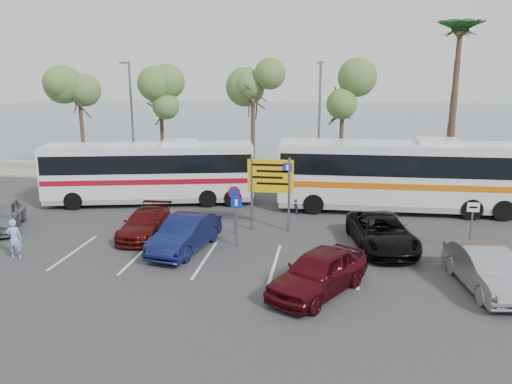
# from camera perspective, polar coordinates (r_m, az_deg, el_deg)

# --- Properties ---
(ground) EXTENTS (120.00, 120.00, 0.00)m
(ground) POSITION_cam_1_polar(r_m,az_deg,el_deg) (21.54, -2.07, -6.90)
(ground) COLOR #2F3032
(ground) RESTS_ON ground
(kerb_strip) EXTENTS (44.00, 2.40, 0.15)m
(kerb_strip) POSITION_cam_1_polar(r_m,az_deg,el_deg) (34.84, 2.10, 1.29)
(kerb_strip) COLOR gray
(kerb_strip) RESTS_ON ground
(seawall) EXTENTS (48.00, 0.80, 0.60)m
(seawall) POSITION_cam_1_polar(r_m,az_deg,el_deg) (36.74, 2.45, 2.30)
(seawall) COLOR gray
(seawall) RESTS_ON ground
(sea) EXTENTS (140.00, 140.00, 0.00)m
(sea) POSITION_cam_1_polar(r_m,az_deg,el_deg) (80.26, 5.78, 8.28)
(sea) COLOR #445B6D
(sea) RESTS_ON ground
(tree_far_left) EXTENTS (3.20, 3.20, 7.60)m
(tree_far_left) POSITION_cam_1_polar(r_m,az_deg,el_deg) (38.19, -19.60, 11.09)
(tree_far_left) COLOR #382619
(tree_far_left) RESTS_ON kerb_strip
(tree_left) EXTENTS (3.20, 3.20, 7.20)m
(tree_left) POSITION_cam_1_polar(r_m,az_deg,el_deg) (35.82, -10.88, 10.98)
(tree_left) COLOR #382619
(tree_left) RESTS_ON kerb_strip
(tree_mid) EXTENTS (3.20, 3.20, 8.00)m
(tree_mid) POSITION_cam_1_polar(r_m,az_deg,el_deg) (34.22, -0.36, 12.19)
(tree_mid) COLOR #382619
(tree_mid) RESTS_ON kerb_strip
(tree_right) EXTENTS (3.20, 3.20, 7.40)m
(tree_right) POSITION_cam_1_polar(r_m,az_deg,el_deg) (33.85, 9.93, 11.14)
(tree_right) COLOR #382619
(tree_right) RESTS_ON kerb_strip
(palm_tree) EXTENTS (4.80, 4.80, 11.20)m
(palm_tree) POSITION_cam_1_polar(r_m,az_deg,el_deg) (34.77, 22.31, 16.53)
(palm_tree) COLOR #382619
(palm_tree) RESTS_ON kerb_strip
(street_lamp_left) EXTENTS (0.45, 1.15, 8.01)m
(street_lamp_left) POSITION_cam_1_polar(r_m,az_deg,el_deg) (36.17, -14.06, 8.61)
(street_lamp_left) COLOR slate
(street_lamp_left) RESTS_ON kerb_strip
(street_lamp_right) EXTENTS (0.45, 1.15, 8.01)m
(street_lamp_right) POSITION_cam_1_polar(r_m,az_deg,el_deg) (33.47, 7.24, 8.52)
(street_lamp_right) COLOR slate
(street_lamp_right) RESTS_ON kerb_strip
(direction_sign) EXTENTS (2.20, 0.12, 3.60)m
(direction_sign) POSITION_cam_1_polar(r_m,az_deg,el_deg) (23.74, 1.66, 1.18)
(direction_sign) COLOR slate
(direction_sign) RESTS_ON ground
(sign_no_stop) EXTENTS (0.60, 0.08, 2.35)m
(sign_no_stop) POSITION_cam_1_polar(r_m,az_deg,el_deg) (23.40, -2.49, -1.17)
(sign_no_stop) COLOR slate
(sign_no_stop) RESTS_ON ground
(sign_parking) EXTENTS (0.50, 0.07, 2.25)m
(sign_parking) POSITION_cam_1_polar(r_m,az_deg,el_deg) (21.85, -2.24, -2.54)
(sign_parking) COLOR slate
(sign_parking) RESTS_ON ground
(sign_taxi) EXTENTS (0.50, 0.07, 2.20)m
(sign_taxi) POSITION_cam_1_polar(r_m,az_deg,el_deg) (23.01, 23.45, -2.99)
(sign_taxi) COLOR slate
(sign_taxi) RESTS_ON ground
(lane_markings) EXTENTS (12.02, 4.20, 0.01)m
(lane_markings) POSITION_cam_1_polar(r_m,az_deg,el_deg) (20.86, -5.68, -7.66)
(lane_markings) COLOR silver
(lane_markings) RESTS_ON ground
(coach_bus_left) EXTENTS (12.11, 5.07, 3.69)m
(coach_bus_left) POSITION_cam_1_polar(r_m,az_deg,el_deg) (29.56, -11.99, 1.98)
(coach_bus_left) COLOR silver
(coach_bus_left) RESTS_ON ground
(coach_bus_right) EXTENTS (13.02, 3.01, 4.04)m
(coach_bus_right) POSITION_cam_1_polar(r_m,az_deg,el_deg) (28.35, 15.92, 1.59)
(coach_bus_right) COLOR silver
(coach_bus_right) RESTS_ON ground
(car_silver_a) EXTENTS (3.17, 4.49, 1.42)m
(car_silver_a) POSITION_cam_1_polar(r_m,az_deg,el_deg) (27.34, -27.06, -2.38)
(car_silver_a) COLOR gray
(car_silver_a) RESTS_ON ground
(car_blue) EXTENTS (2.38, 4.73, 1.49)m
(car_blue) POSITION_cam_1_polar(r_m,az_deg,el_deg) (21.76, -8.11, -4.74)
(car_blue) COLOR #0F184A
(car_blue) RESTS_ON ground
(car_maroon) EXTENTS (1.84, 4.28, 1.23)m
(car_maroon) POSITION_cam_1_polar(r_m,az_deg,el_deg) (23.96, -12.57, -3.53)
(car_maroon) COLOR #500E0D
(car_maroon) RESTS_ON ground
(car_red) EXTENTS (3.90, 4.82, 1.54)m
(car_red) POSITION_cam_1_polar(r_m,az_deg,el_deg) (17.69, 7.17, -9.07)
(car_red) COLOR #4B0A14
(car_red) RESTS_ON ground
(suv_black) EXTENTS (3.12, 5.44, 1.43)m
(suv_black) POSITION_cam_1_polar(r_m,az_deg,el_deg) (22.53, 14.18, -4.47)
(suv_black) COLOR black
(suv_black) RESTS_ON ground
(car_silver_b) EXTENTS (2.20, 4.67, 1.48)m
(car_silver_b) POSITION_cam_1_polar(r_m,az_deg,el_deg) (19.62, 24.85, -8.05)
(car_silver_b) COLOR gray
(car_silver_b) RESTS_ON ground
(pedestrian_near) EXTENTS (0.67, 0.49, 1.68)m
(pedestrian_near) POSITION_cam_1_polar(r_m,az_deg,el_deg) (22.90, -25.90, -4.83)
(pedestrian_near) COLOR #91A7D3
(pedestrian_near) RESTS_ON ground
(pedestrian_far) EXTENTS (0.94, 1.02, 1.67)m
(pedestrian_far) POSITION_cam_1_polar(r_m,az_deg,el_deg) (27.22, 4.74, -0.67)
(pedestrian_far) COLOR #35374F
(pedestrian_far) RESTS_ON ground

